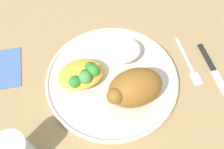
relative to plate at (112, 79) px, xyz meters
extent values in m
plane|color=#9B7C4E|center=(0.00, 0.00, -0.01)|extent=(2.00, 2.00, 0.00)
cylinder|color=beige|center=(0.00, 0.00, 0.00)|extent=(0.30, 0.30, 0.01)
torus|color=beige|center=(0.00, 0.00, 0.00)|extent=(0.30, 0.30, 0.01)
ellipsoid|color=brown|center=(-0.03, 0.06, 0.05)|extent=(0.11, 0.08, 0.08)
sphere|color=brown|center=(0.02, 0.07, 0.06)|extent=(0.03, 0.03, 0.03)
ellipsoid|color=silver|center=(-0.05, -0.05, 0.02)|extent=(0.08, 0.07, 0.03)
ellipsoid|color=gold|center=(0.06, -0.02, 0.02)|extent=(0.10, 0.08, 0.03)
sphere|color=#2C7925|center=(0.04, -0.02, 0.04)|extent=(0.02, 0.02, 0.02)
sphere|color=#388E34|center=(0.04, -0.01, 0.04)|extent=(0.03, 0.03, 0.03)
sphere|color=#2E8531|center=(0.09, 0.00, 0.03)|extent=(0.02, 0.02, 0.02)
sphere|color=#2D7727|center=(0.08, 0.00, 0.03)|extent=(0.03, 0.03, 0.03)
sphere|color=#2E6B2C|center=(0.06, -0.01, 0.03)|extent=(0.02, 0.02, 0.02)
sphere|color=#488F40|center=(0.06, 0.00, 0.04)|extent=(0.03, 0.03, 0.03)
cube|color=#B2B2B7|center=(-0.19, -0.01, -0.01)|extent=(0.02, 0.11, 0.01)
cube|color=#B2B2B7|center=(-0.19, 0.06, -0.01)|extent=(0.03, 0.04, 0.00)
cube|color=black|center=(-0.24, 0.01, 0.00)|extent=(0.02, 0.08, 0.01)
cube|color=#47669E|center=(0.24, -0.12, -0.01)|extent=(0.10, 0.12, 0.00)
camera|label=1|loc=(0.09, 0.27, 0.48)|focal=39.15mm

